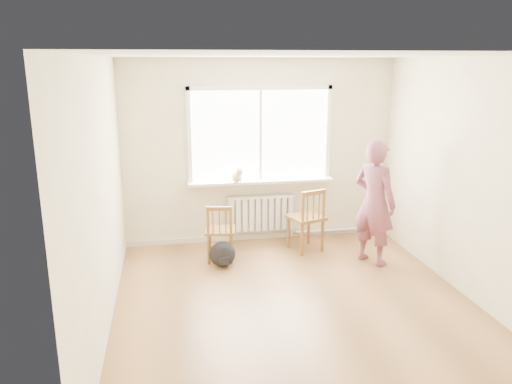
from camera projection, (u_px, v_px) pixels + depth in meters
name	position (u px, v px, depth m)	size (l,w,h in m)	color
floor	(297.00, 306.00, 5.55)	(4.50, 4.50, 0.00)	#98683E
ceiling	(302.00, 55.00, 4.87)	(4.50, 4.50, 0.00)	white
back_wall	(260.00, 152.00, 7.35)	(4.00, 0.01, 2.70)	beige
window	(260.00, 131.00, 7.25)	(2.12, 0.05, 1.42)	white
windowsill	(261.00, 181.00, 7.36)	(2.15, 0.22, 0.04)	white
radiator	(261.00, 213.00, 7.50)	(1.00, 0.12, 0.55)	white
heating_pipe	(338.00, 230.00, 7.83)	(0.04, 0.04, 1.40)	silver
baseboard	(260.00, 236.00, 7.67)	(4.00, 0.03, 0.08)	beige
chair_left	(220.00, 233.00, 6.72)	(0.45, 0.44, 0.81)	brown
chair_right	(308.00, 220.00, 7.07)	(0.57, 0.56, 0.93)	brown
person	(374.00, 203.00, 6.58)	(0.61, 0.40, 1.67)	#CD4465
cat	(237.00, 175.00, 7.18)	(0.21, 0.37, 0.25)	beige
backpack	(223.00, 254.00, 6.60)	(0.35, 0.26, 0.35)	black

